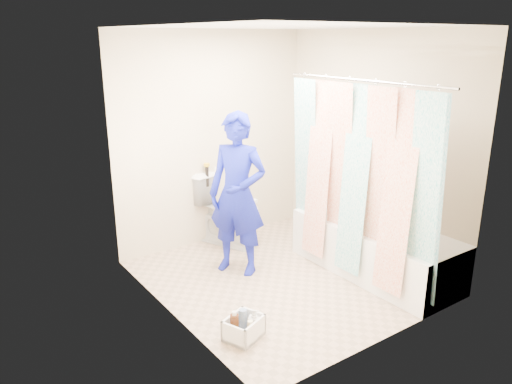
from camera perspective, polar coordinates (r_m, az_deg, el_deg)
floor at (r=5.08m, az=3.03°, el=-9.81°), size 2.60×2.60×0.00m
ceiling at (r=4.52m, az=3.53°, el=18.37°), size 2.40×2.60×0.02m
wall_back at (r=5.71m, az=-4.93°, el=5.99°), size 2.40×0.02×2.40m
wall_front at (r=3.77m, az=15.65°, el=-0.55°), size 2.40×0.02×2.40m
wall_left at (r=4.04m, az=-10.17°, el=1.03°), size 0.02×2.60×2.40m
wall_right at (r=5.47m, az=13.19°, el=5.10°), size 0.02×2.60×2.40m
bathtub at (r=5.23m, az=13.39°, el=-6.22°), size 0.70×1.75×0.50m
curtain_rod at (r=4.58m, az=12.06°, el=12.38°), size 0.02×1.90×0.02m
shower_curtain at (r=4.75m, az=11.36°, el=1.14°), size 0.06×1.75×1.80m
toilet at (r=5.75m, az=-3.20°, el=-1.96°), size 0.75×0.93×0.83m
tank_lid at (r=5.66m, az=-2.10°, el=-1.51°), size 0.56×0.40×0.04m
tank_internals at (r=5.72m, az=-5.37°, el=2.12°), size 0.19×0.11×0.27m
plumber at (r=4.94m, az=-2.13°, el=-0.29°), size 0.65×0.72×1.64m
cleaning_caddy at (r=4.14m, az=-1.33°, el=-15.27°), size 0.36×0.33×0.23m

